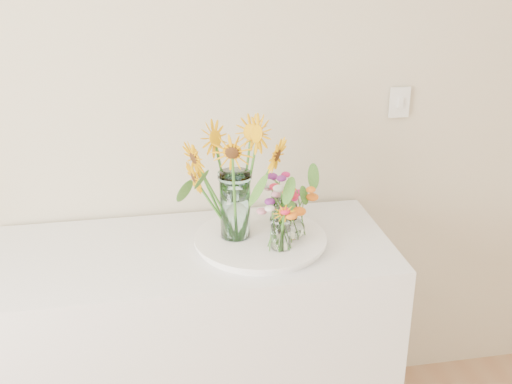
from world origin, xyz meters
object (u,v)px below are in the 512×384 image
(mason_jar, at_px, (235,205))
(small_vase_b, at_px, (292,221))
(tray, at_px, (261,241))
(small_vase_a, at_px, (281,234))
(counter, at_px, (197,354))
(small_vase_c, at_px, (279,210))

(mason_jar, bearing_deg, small_vase_b, -12.10)
(tray, relative_size, small_vase_b, 3.44)
(tray, relative_size, small_vase_a, 3.85)
(mason_jar, bearing_deg, counter, -176.31)
(mason_jar, height_order, small_vase_b, mason_jar)
(tray, distance_m, mason_jar, 0.16)
(counter, bearing_deg, small_vase_c, 16.07)
(tray, bearing_deg, small_vase_c, 51.10)
(counter, height_order, tray, tray)
(small_vase_b, bearing_deg, counter, 174.79)
(tray, bearing_deg, counter, 176.24)
(tray, xyz_separation_m, small_vase_c, (0.09, 0.11, 0.06))
(small_vase_b, height_order, small_vase_c, small_vase_b)
(mason_jar, height_order, small_vase_c, mason_jar)
(mason_jar, height_order, small_vase_a, mason_jar)
(small_vase_a, distance_m, small_vase_c, 0.21)
(counter, distance_m, tray, 0.52)
(counter, height_order, small_vase_b, small_vase_b)
(counter, xyz_separation_m, small_vase_c, (0.33, 0.09, 0.53))
(small_vase_a, xyz_separation_m, small_vase_b, (0.06, 0.08, 0.01))
(small_vase_a, bearing_deg, tray, 119.44)
(mason_jar, distance_m, small_vase_b, 0.21)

